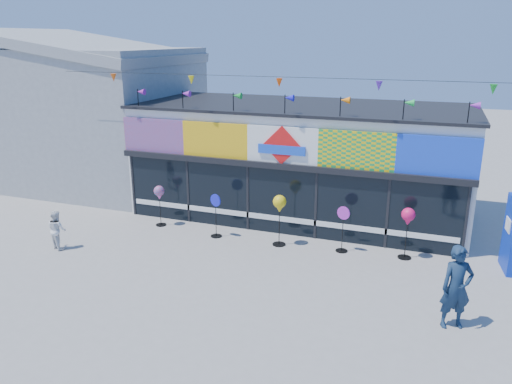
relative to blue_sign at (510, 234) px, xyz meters
The scene contains 11 objects.
ground 7.64m from the blue_sign, 156.91° to the right, with size 80.00×80.00×0.00m, color gray.
kite_shop 7.63m from the blue_sign, 156.85° to the left, with size 16.00×5.70×5.31m.
neighbour_building 17.56m from the blue_sign, 166.62° to the left, with size 8.18×7.20×6.87m.
blue_sign is the anchor object (origin of this frame).
spinner_0 11.24m from the blue_sign, behind, with size 0.37×0.37×1.48m.
spinner_1 8.95m from the blue_sign, behind, with size 0.41×0.38×1.50m.
spinner_2 6.74m from the blue_sign, behind, with size 0.43×0.43×1.69m.
spinner_3 4.73m from the blue_sign, behind, with size 0.41×0.38×1.48m.
spinner_4 2.82m from the blue_sign, behind, with size 0.41×0.41×1.62m.
adult_man 4.01m from the blue_sign, 111.87° to the right, with size 0.73×0.48×2.00m, color #152842.
child 13.65m from the blue_sign, 166.59° to the right, with size 0.61×0.35×1.26m, color silver.
Camera 1 is at (4.64, -11.90, 6.44)m, focal length 35.00 mm.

